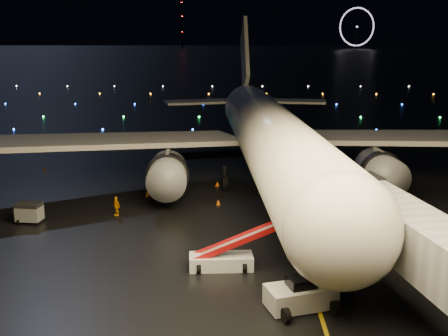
{
  "coord_description": "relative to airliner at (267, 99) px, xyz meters",
  "views": [
    {
      "loc": [
        6.68,
        -35.21,
        16.12
      ],
      "look_at": [
        6.04,
        12.0,
        5.0
      ],
      "focal_mm": 45.0,
      "sensor_mm": 36.0,
      "label": 1
    }
  ],
  "objects": [
    {
      "name": "pushback_tug",
      "position": [
        0.37,
        -29.56,
        -8.5
      ],
      "size": [
        4.62,
        3.33,
        1.98
      ],
      "primitive_type": "cube",
      "rotation": [
        0.0,
        0.0,
        0.31
      ],
      "color": "silver",
      "rests_on": "ground"
    },
    {
      "name": "ferris_wheel",
      "position": [
        159.46,
        694.27,
        16.51
      ],
      "size": [
        49.33,
        16.8,
        52.0
      ],
      "primitive_type": null,
      "rotation": [
        0.0,
        0.0,
        0.26
      ],
      "color": "black",
      "rests_on": "ground"
    },
    {
      "name": "safety_cone_2",
      "position": [
        -12.54,
        -5.31,
        -9.23
      ],
      "size": [
        0.5,
        0.5,
        0.52
      ],
      "primitive_type": "cone",
      "rotation": [
        0.0,
        0.0,
        0.1
      ],
      "color": "orange",
      "rests_on": "ground"
    },
    {
      "name": "taxiway_lights",
      "position": [
        -10.54,
        80.27,
        -9.31
      ],
      "size": [
        164.0,
        92.0,
        0.36
      ],
      "primitive_type": null,
      "color": "black",
      "rests_on": "ground"
    },
    {
      "name": "belt_loader",
      "position": [
        -4.57,
        -23.69,
        -7.89
      ],
      "size": [
        6.71,
        2.26,
        3.2
      ],
      "primitive_type": null,
      "rotation": [
        0.0,
        0.0,
        0.07
      ],
      "color": "silver",
      "rests_on": "ground"
    },
    {
      "name": "safety_cone_3",
      "position": [
        -26.77,
        5.54,
        -9.25
      ],
      "size": [
        0.51,
        0.51,
        0.48
      ],
      "primitive_type": "cone",
      "rotation": [
        0.0,
        0.0,
        -0.22
      ],
      "color": "orange",
      "rests_on": "ground"
    },
    {
      "name": "radio_mast",
      "position": [
        -70.54,
        714.27,
        22.51
      ],
      "size": [
        1.8,
        1.8,
        64.0
      ],
      "primitive_type": "cylinder",
      "color": "black",
      "rests_on": "ground"
    },
    {
      "name": "baggage_cart_1",
      "position": [
        -21.73,
        -13.8,
        -8.6
      ],
      "size": [
        2.27,
        1.72,
        1.78
      ],
      "primitive_type": "cube",
      "rotation": [
        0.0,
        0.0,
        -0.13
      ],
      "color": "gray",
      "rests_on": "ground"
    },
    {
      "name": "safety_cone_1",
      "position": [
        -5.4,
        -1.18,
        -9.23
      ],
      "size": [
        0.58,
        0.58,
        0.53
      ],
      "primitive_type": "cone",
      "rotation": [
        0.0,
        0.0,
        -0.29
      ],
      "color": "orange",
      "rests_on": "ground"
    },
    {
      "name": "safety_cone_0",
      "position": [
        -5.12,
        -8.23,
        -9.22
      ],
      "size": [
        0.55,
        0.55,
        0.54
      ],
      "primitive_type": "cone",
      "rotation": [
        0.0,
        0.0,
        0.18
      ],
      "color": "orange",
      "rests_on": "ground"
    },
    {
      "name": "ground",
      "position": [
        -10.54,
        274.27,
        -9.49
      ],
      "size": [
        2000.0,
        2000.0,
        0.0
      ],
      "primitive_type": "plane",
      "color": "black",
      "rests_on": "ground"
    },
    {
      "name": "airliner",
      "position": [
        0.0,
        0.0,
        0.0
      ],
      "size": [
        71.18,
        68.06,
        18.99
      ],
      "primitive_type": null,
      "rotation": [
        0.0,
        0.0,
        0.07
      ],
      "color": "silver",
      "rests_on": "ground"
    },
    {
      "name": "lane_centre",
      "position": [
        1.46,
        -10.73,
        -9.48
      ],
      "size": [
        0.25,
        80.0,
        0.02
      ],
      "primitive_type": "cube",
      "color": "gold",
      "rests_on": "ground"
    },
    {
      "name": "crew_c",
      "position": [
        -14.43,
        -11.75,
        -8.58
      ],
      "size": [
        1.07,
        1.06,
        1.82
      ],
      "primitive_type": "imported",
      "rotation": [
        0.0,
        0.0,
        -0.77
      ],
      "color": "orange",
      "rests_on": "ground"
    }
  ]
}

